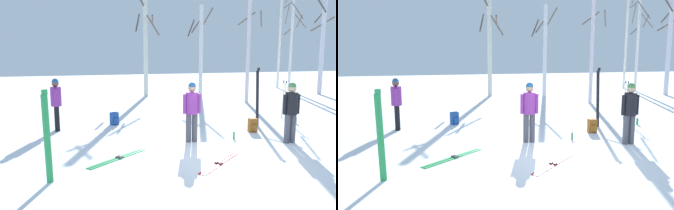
% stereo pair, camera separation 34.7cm
% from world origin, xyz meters
% --- Properties ---
extents(ground_plane, '(60.00, 60.00, 0.00)m').
position_xyz_m(ground_plane, '(0.00, 0.00, 0.00)').
color(ground_plane, white).
extents(person_0, '(0.52, 0.34, 1.72)m').
position_xyz_m(person_0, '(2.58, 0.90, 0.98)').
color(person_0, '#4C4C56').
rests_on(person_0, ground_plane).
extents(person_1, '(0.52, 0.34, 1.72)m').
position_xyz_m(person_1, '(-0.08, 1.71, 0.98)').
color(person_1, '#4C4C56').
rests_on(person_1, ground_plane).
extents(person_2, '(0.34, 0.52, 1.72)m').
position_xyz_m(person_2, '(-3.89, 4.14, 0.98)').
color(person_2, black).
rests_on(person_2, ground_plane).
extents(ski_pair_planted_0, '(0.15, 0.08, 1.86)m').
position_xyz_m(ski_pair_planted_0, '(-3.78, -0.45, 0.92)').
color(ski_pair_planted_0, green).
rests_on(ski_pair_planted_0, ground_plane).
extents(ski_pair_planted_1, '(0.22, 0.08, 2.03)m').
position_xyz_m(ski_pair_planted_1, '(2.76, 3.06, 1.01)').
color(ski_pair_planted_1, black).
rests_on(ski_pair_planted_1, ground_plane).
extents(ski_pair_lying_0, '(1.55, 1.31, 0.05)m').
position_xyz_m(ski_pair_lying_0, '(-2.30, 0.72, 0.01)').
color(ski_pair_lying_0, green).
rests_on(ski_pair_lying_0, ground_plane).
extents(ski_pair_lying_1, '(1.45, 1.32, 0.05)m').
position_xyz_m(ski_pair_lying_1, '(-0.06, -0.24, 0.01)').
color(ski_pair_lying_1, red).
rests_on(ski_pair_lying_1, ground_plane).
extents(ski_poles_0, '(0.07, 0.27, 1.49)m').
position_xyz_m(ski_poles_0, '(4.33, 3.82, 0.79)').
color(ski_poles_0, '#B2B2BC').
rests_on(ski_poles_0, ground_plane).
extents(backpack_0, '(0.32, 0.34, 0.44)m').
position_xyz_m(backpack_0, '(-1.99, 4.55, 0.21)').
color(backpack_0, '#1E4C99').
rests_on(backpack_0, ground_plane).
extents(backpack_1, '(0.27, 0.30, 0.44)m').
position_xyz_m(backpack_1, '(2.22, 2.35, 0.21)').
color(backpack_1, '#99591E').
rests_on(backpack_1, ground_plane).
extents(water_bottle_0, '(0.06, 0.06, 0.22)m').
position_xyz_m(water_bottle_0, '(1.24, 1.70, 0.10)').
color(water_bottle_0, green).
rests_on(water_bottle_0, ground_plane).
extents(water_bottle_1, '(0.08, 0.08, 0.23)m').
position_xyz_m(water_bottle_1, '(4.33, 3.06, 0.11)').
color(water_bottle_1, green).
rests_on(water_bottle_1, ground_plane).
extents(birch_tree_1, '(1.46, 1.45, 6.24)m').
position_xyz_m(birch_tree_1, '(0.58, 11.77, 3.27)').
color(birch_tree_1, silver).
rests_on(birch_tree_1, ground_plane).
extents(birch_tree_2, '(1.49, 1.14, 5.12)m').
position_xyz_m(birch_tree_2, '(3.57, 10.87, 2.70)').
color(birch_tree_2, silver).
rests_on(birch_tree_2, ground_plane).
extents(birch_tree_3, '(1.36, 1.33, 6.84)m').
position_xyz_m(birch_tree_3, '(5.05, 8.08, 3.49)').
color(birch_tree_3, silver).
rests_on(birch_tree_3, ground_plane).
extents(birch_tree_4, '(1.22, 1.29, 6.19)m').
position_xyz_m(birch_tree_4, '(10.32, 12.13, 3.26)').
color(birch_tree_4, white).
rests_on(birch_tree_4, ground_plane).
extents(birch_tree_5, '(1.37, 1.33, 7.52)m').
position_xyz_m(birch_tree_5, '(10.46, 13.72, 3.99)').
color(birch_tree_5, silver).
rests_on(birch_tree_5, ground_plane).
extents(birch_tree_6, '(1.41, 1.39, 6.41)m').
position_xyz_m(birch_tree_6, '(10.85, 9.92, 3.30)').
color(birch_tree_6, silver).
rests_on(birch_tree_6, ground_plane).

